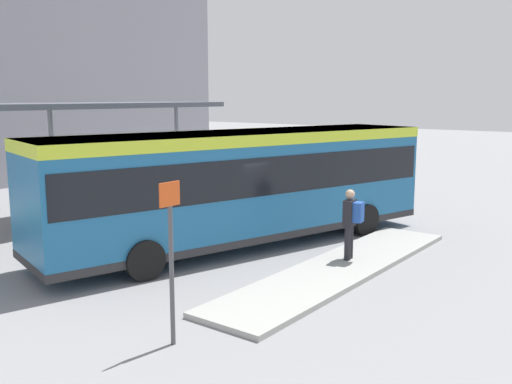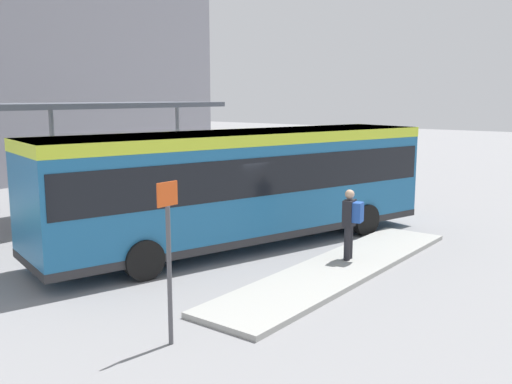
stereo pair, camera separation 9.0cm
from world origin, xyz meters
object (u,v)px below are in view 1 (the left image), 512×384
(city_bus, at_px, (244,180))
(pedestrian_waiting, at_px, (351,220))
(bicycle_yellow, at_px, (267,181))
(platform_sign, at_px, (171,256))
(bicycle_orange, at_px, (279,183))
(potted_planter_near_shelter, at_px, (101,209))

(city_bus, xyz_separation_m, pedestrian_waiting, (0.16, -3.31, -0.74))
(bicycle_yellow, height_order, platform_sign, platform_sign)
(pedestrian_waiting, relative_size, bicycle_orange, 1.03)
(city_bus, bearing_deg, platform_sign, -135.63)
(pedestrian_waiting, height_order, bicycle_yellow, pedestrian_waiting)
(potted_planter_near_shelter, bearing_deg, platform_sign, -120.10)
(bicycle_orange, xyz_separation_m, bicycle_yellow, (0.22, 0.82, -0.01))
(potted_planter_near_shelter, bearing_deg, city_bus, -72.77)
(bicycle_yellow, distance_m, potted_planter_near_shelter, 9.96)
(pedestrian_waiting, bearing_deg, city_bus, -7.93)
(potted_planter_near_shelter, xyz_separation_m, platform_sign, (-4.48, -7.74, 0.86))
(pedestrian_waiting, distance_m, bicycle_yellow, 12.09)
(city_bus, distance_m, bicycle_yellow, 10.19)
(city_bus, xyz_separation_m, bicycle_orange, (8.29, 4.58, -1.50))
(potted_planter_near_shelter, bearing_deg, bicycle_yellow, 4.75)
(city_bus, relative_size, bicycle_orange, 6.99)
(platform_sign, bearing_deg, bicycle_yellow, 30.72)
(bicycle_orange, height_order, potted_planter_near_shelter, potted_planter_near_shelter)
(potted_planter_near_shelter, bearing_deg, pedestrian_waiting, -78.71)
(pedestrian_waiting, bearing_deg, bicycle_yellow, -54.42)
(pedestrian_waiting, distance_m, potted_planter_near_shelter, 8.05)
(pedestrian_waiting, relative_size, platform_sign, 0.64)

